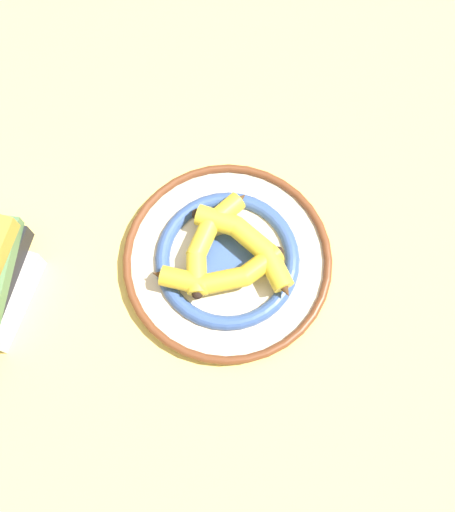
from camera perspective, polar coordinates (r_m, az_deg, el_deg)
name	(u,v)px	position (r m, az deg, el deg)	size (l,w,h in m)	color
ground_plane	(224,281)	(0.94, -0.32, -2.39)	(2.80, 2.80, 0.00)	#E5CC6B
decorative_bowl	(227,260)	(0.94, 0.00, -0.39)	(0.33, 0.33, 0.03)	beige
banana_a	(249,244)	(0.91, 2.09, 1.17)	(0.08, 0.20, 0.03)	yellow
banana_b	(209,240)	(0.91, -1.76, 1.56)	(0.16, 0.12, 0.03)	yellow
banana_c	(220,276)	(0.90, -0.70, -1.89)	(0.19, 0.10, 0.03)	gold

